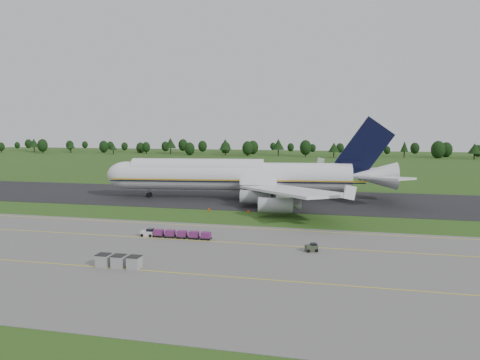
% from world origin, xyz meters
% --- Properties ---
extents(ground, '(600.00, 600.00, 0.00)m').
position_xyz_m(ground, '(0.00, 0.00, 0.00)').
color(ground, '#264915').
rests_on(ground, ground).
extents(apron, '(300.00, 52.00, 0.06)m').
position_xyz_m(apron, '(0.00, -34.00, 0.03)').
color(apron, '#63625E').
rests_on(apron, ground).
extents(taxiway, '(300.00, 40.00, 0.08)m').
position_xyz_m(taxiway, '(0.00, 28.00, 0.04)').
color(taxiway, black).
rests_on(taxiway, ground).
extents(apron_markings, '(300.00, 30.20, 0.01)m').
position_xyz_m(apron_markings, '(0.00, -26.98, 0.06)').
color(apron_markings, yellow).
rests_on(apron_markings, apron).
extents(tree_line, '(527.55, 23.35, 11.92)m').
position_xyz_m(tree_line, '(6.83, 219.93, 6.26)').
color(tree_line, black).
rests_on(tree_line, ground).
extents(aircraft, '(81.31, 78.33, 22.75)m').
position_xyz_m(aircraft, '(-1.73, 26.72, 6.50)').
color(aircraft, silver).
rests_on(aircraft, ground).
extents(baggage_train, '(13.24, 1.40, 1.35)m').
position_xyz_m(baggage_train, '(-3.02, -20.92, 0.79)').
color(baggage_train, silver).
rests_on(baggage_train, apron).
extents(utility_cart, '(2.19, 1.79, 1.04)m').
position_xyz_m(utility_cart, '(21.69, -24.68, 0.57)').
color(utility_cart, '#313A28').
rests_on(utility_cart, apron).
extents(uld_row, '(6.61, 1.81, 1.79)m').
position_xyz_m(uld_row, '(-4.25, -39.54, 0.96)').
color(uld_row, gray).
rests_on(uld_row, apron).
extents(edge_markers, '(10.07, 0.30, 0.60)m').
position_xyz_m(edge_markers, '(-0.12, 6.41, 0.27)').
color(edge_markers, '#E34907').
rests_on(edge_markers, ground).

